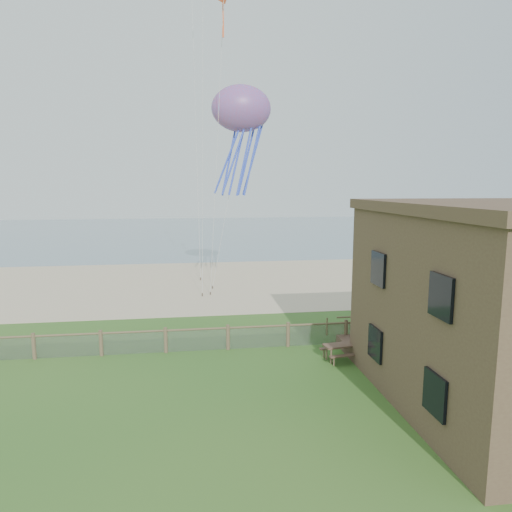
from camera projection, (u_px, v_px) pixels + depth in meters
name	position (u px, v px, depth m)	size (l,w,h in m)	color
ground	(241.00, 407.00, 16.54)	(160.00, 160.00, 0.00)	#2B5B1F
sand_beach	(213.00, 282.00, 38.07)	(72.00, 20.00, 0.02)	#BFAC8A
ocean	(201.00, 231.00, 81.14)	(160.00, 68.00, 0.02)	slate
chainlink_fence	(228.00, 339.00, 22.33)	(36.20, 0.20, 1.25)	brown
motel_deck	(484.00, 339.00, 23.19)	(15.00, 2.00, 0.50)	brown
picnic_table	(342.00, 352.00, 21.01)	(1.73, 1.31, 0.73)	brown
octopus_kite	(241.00, 139.00, 31.30)	(3.81, 2.69, 7.84)	red
kite_red	(224.00, 6.00, 27.08)	(1.00, 0.70, 2.42)	#D55125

